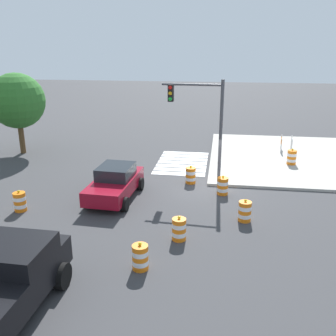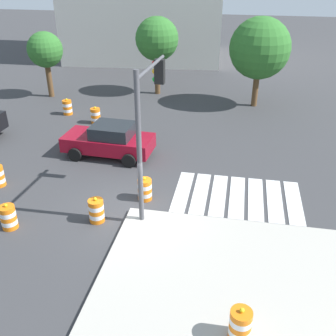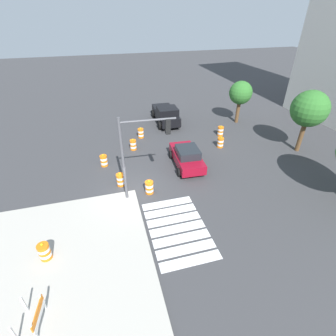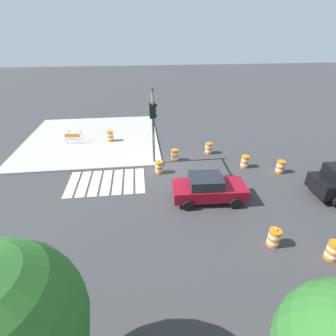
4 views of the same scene
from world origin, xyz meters
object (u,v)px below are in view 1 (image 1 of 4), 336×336
Objects in this scene: sports_car at (115,182)px; traffic_barrel_on_sidewalk at (292,157)px; traffic_barrel_median_near at (179,229)px; traffic_barrel_opposite_curb at (140,257)px; traffic_barrel_lane_center at (191,175)px; traffic_light_pole at (200,113)px; traffic_barrel_crosswalk_end at (20,202)px; construction_barricade at (283,143)px; traffic_barrel_median_far at (245,211)px; street_tree_streetside_far at (17,101)px; traffic_barrel_near_corner at (223,186)px; pickup_truck at (5,284)px.

traffic_barrel_on_sidewalk is (6.52, -9.59, -0.21)m from sports_car.
traffic_barrel_opposite_curb is (-2.21, 1.07, 0.00)m from traffic_barrel_median_near.
traffic_barrel_median_near is at bearing -179.09° from traffic_barrel_lane_center.
traffic_barrel_opposite_curb is 0.19× the size of traffic_light_pole.
traffic_barrel_crosswalk_end is 0.19× the size of traffic_light_pole.
traffic_barrel_lane_center is 0.77× the size of construction_barricade.
traffic_barrel_median_far is (2.06, -2.64, 0.00)m from traffic_barrel_median_near.
traffic_barrel_median_far is 5.14m from traffic_barrel_lane_center.
traffic_barrel_median_near is 2.46m from traffic_barrel_opposite_curb.
traffic_barrel_lane_center is at bearing -57.43° from traffic_barrel_crosswalk_end.
traffic_barrel_on_sidewalk is (8.24, -3.29, 0.15)m from traffic_barrel_median_far.
construction_barricade is (9.72, -9.52, -0.09)m from sports_car.
traffic_barrel_lane_center is at bearing 126.93° from traffic_light_pole.
construction_barricade is (11.88, -13.45, 0.27)m from traffic_barrel_crosswalk_end.
traffic_light_pole is at bearing 26.68° from traffic_barrel_median_far.
traffic_barrel_crosswalk_end is at bearing 92.45° from traffic_barrel_median_far.
traffic_barrel_near_corner is at bearing -112.30° from street_tree_streetside_far.
traffic_barrel_on_sidewalk reaches higher than traffic_barrel_crosswalk_end.
sports_car reaches higher than traffic_barrel_opposite_curb.
construction_barricade is at bearing -81.54° from street_tree_streetside_far.
traffic_barrel_near_corner is 6.80m from traffic_barrel_on_sidewalk.
pickup_truck is 6.58m from traffic_barrel_median_near.
traffic_barrel_median_far is at bearing -44.95° from pickup_truck.
traffic_light_pole reaches higher than traffic_barrel_crosswalk_end.
pickup_truck is 3.90× the size of construction_barricade.
pickup_truck is 5.09× the size of traffic_barrel_on_sidewalk.
traffic_light_pole reaches higher than traffic_barrel_on_sidewalk.
traffic_light_pole is at bearing -2.59° from traffic_barrel_median_near.
traffic_barrel_on_sidewalk is at bearing -178.86° from construction_barricade.
traffic_barrel_on_sidewalk reaches higher than traffic_barrel_lane_center.
street_tree_streetside_far is at bearing 41.15° from traffic_barrel_opposite_curb.
traffic_barrel_lane_center is 13.47m from street_tree_streetside_far.
traffic_barrel_lane_center is at bearing -53.63° from sports_car.
sports_car is 4.31× the size of traffic_barrel_lane_center.
traffic_barrel_median_far is at bearing -105.32° from sports_car.
traffic_barrel_near_corner is (9.93, -6.00, -0.52)m from pickup_truck.
street_tree_streetside_far is at bearing 27.85° from traffic_barrel_crosswalk_end.
traffic_barrel_median_near is at bearing 161.58° from traffic_barrel_near_corner.
construction_barricade is at bearing -48.55° from traffic_barrel_crosswalk_end.
traffic_barrel_opposite_curb is at bearing 156.16° from construction_barricade.
traffic_barrel_opposite_curb is at bearing 154.05° from traffic_barrel_median_near.
pickup_truck is at bearing 175.56° from sports_car.
traffic_barrel_crosswalk_end is at bearing 122.71° from traffic_barrel_on_sidewalk.
street_tree_streetside_far reaches higher than sports_car.
street_tree_streetside_far reaches higher than traffic_barrel_opposite_curb.
pickup_truck is 18.37m from traffic_barrel_on_sidewalk.
traffic_barrel_crosswalk_end is (6.55, 3.25, -0.52)m from pickup_truck.
sports_car is 11.58m from street_tree_streetside_far.
pickup_truck is 5.09× the size of traffic_barrel_opposite_curb.
sports_car is at bearing 74.68° from traffic_barrel_median_far.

